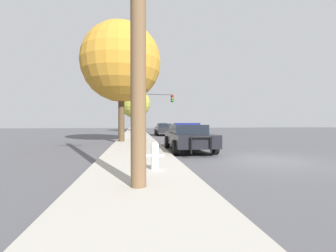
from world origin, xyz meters
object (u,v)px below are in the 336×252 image
at_px(police_car, 188,137).
at_px(car_background_distant, 162,126).
at_px(tree_sidewalk_near, 121,62).
at_px(car_background_midblock, 164,129).
at_px(traffic_light, 155,105).
at_px(car_background_oncoming, 179,127).
at_px(tree_sidewalk_far, 135,103).
at_px(fire_hydrant, 155,155).

bearing_deg(police_car, car_background_distant, -93.54).
xyz_separation_m(police_car, car_background_distant, (2.73, 33.50, -0.01)).
bearing_deg(tree_sidewalk_near, car_background_midblock, 65.15).
xyz_separation_m(police_car, traffic_light, (-0.41, 15.32, 2.87)).
height_order(car_background_oncoming, tree_sidewalk_near, tree_sidewalk_near).
bearing_deg(traffic_light, police_car, -88.46).
bearing_deg(car_background_oncoming, tree_sidewalk_near, 64.71).
bearing_deg(tree_sidewalk_far, car_background_distant, 52.08).
bearing_deg(police_car, traffic_light, -87.35).
distance_m(car_background_distant, car_background_midblock, 19.17).
xyz_separation_m(traffic_light, car_background_distant, (3.14, 18.18, -2.89)).
bearing_deg(tree_sidewalk_near, traffic_light, 71.75).
xyz_separation_m(police_car, fire_hydrant, (-2.24, -5.11, -0.20)).
bearing_deg(car_background_oncoming, car_background_midblock, 66.34).
bearing_deg(fire_hydrant, police_car, 66.36).
bearing_deg(car_background_oncoming, police_car, 78.06).
relative_size(car_background_distant, tree_sidewalk_far, 0.59).
relative_size(police_car, tree_sidewalk_near, 0.58).
distance_m(police_car, traffic_light, 15.59).
bearing_deg(police_car, car_background_midblock, -91.08).
bearing_deg(tree_sidewalk_far, police_car, -84.09).
distance_m(police_car, tree_sidewalk_near, 8.16).
bearing_deg(traffic_light, car_background_distant, 80.20).
relative_size(car_background_oncoming, car_background_distant, 0.96).
distance_m(police_car, car_background_midblock, 14.47).
height_order(fire_hydrant, car_background_midblock, car_background_midblock).
distance_m(car_background_oncoming, tree_sidewalk_far, 8.53).
bearing_deg(fire_hydrant, traffic_light, 84.90).
distance_m(car_background_distant, tree_sidewalk_far, 9.76).
distance_m(car_background_oncoming, car_background_midblock, 9.64).
relative_size(traffic_light, car_background_midblock, 1.11).
distance_m(fire_hydrant, car_background_oncoming, 29.23).
bearing_deg(tree_sidewalk_near, police_car, -53.35).
height_order(car_background_midblock, tree_sidewalk_far, tree_sidewalk_far).
bearing_deg(car_background_distant, fire_hydrant, -100.12).
bearing_deg(car_background_oncoming, fire_hydrant, 75.47).
bearing_deg(police_car, car_background_oncoming, -98.86).
bearing_deg(fire_hydrant, car_background_oncoming, 77.44).
height_order(car_background_oncoming, tree_sidewalk_far, tree_sidewalk_far).
relative_size(police_car, car_background_midblock, 1.13).
relative_size(traffic_light, tree_sidewalk_far, 0.69).
bearing_deg(car_background_distant, car_background_oncoming, -84.95).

